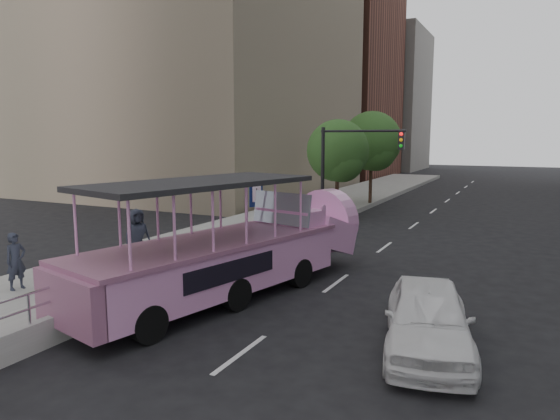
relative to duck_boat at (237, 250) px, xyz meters
The scene contains 14 objects.
ground 2.60m from the duck_boat, 52.43° to the right, with size 160.00×160.00×0.00m, color black.
sidewalk 9.38m from the duck_boat, 118.05° to the left, with size 5.50×80.00×0.30m, color #A4A49E.
kerb_wall 1.95m from the duck_boat, behind, with size 0.24×30.00×0.36m, color #A8A8A3.
guardrail 1.77m from the duck_boat, behind, with size 0.07×22.00×0.71m.
duck_boat is the anchor object (origin of this frame).
car 6.26m from the duck_boat, 16.74° to the right, with size 1.82×4.51×1.54m, color white.
pedestrian_near 6.41m from the duck_boat, 147.30° to the right, with size 0.61×0.40×1.68m, color #242835.
pedestrian_far 4.43m from the duck_boat, behind, with size 0.94×0.62×1.93m, color #242835.
parking_sign 4.42m from the duck_boat, 111.81° to the left, with size 0.23×0.65×3.03m.
traffic_signal 10.94m from the duck_boat, 91.79° to the left, with size 4.20×0.32×5.20m.
street_tree_near 14.50m from the duck_boat, 97.78° to the left, with size 3.52×3.52×5.72m.
street_tree_far 20.44m from the duck_boat, 94.91° to the left, with size 3.97×3.97×6.45m.
midrise_brick 50.49m from the duck_boat, 109.79° to the left, with size 18.00×16.00×26.00m, color brown.
midrise_stone_b 64.50m from the duck_boat, 103.23° to the left, with size 16.00×14.00×20.00m, color gray.
Camera 1 is at (6.39, -10.83, 4.68)m, focal length 32.00 mm.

